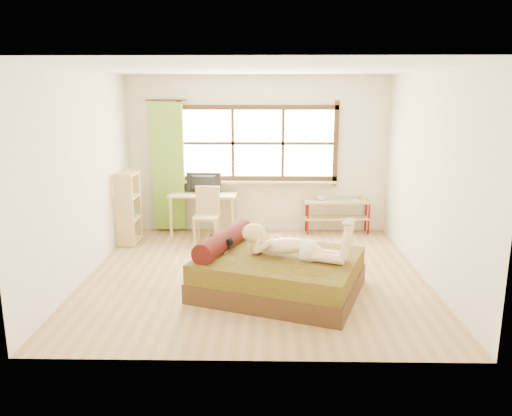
{
  "coord_description": "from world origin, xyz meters",
  "views": [
    {
      "loc": [
        0.13,
        -6.4,
        2.41
      ],
      "look_at": [
        0.01,
        0.2,
        0.88
      ],
      "focal_mm": 35.0,
      "sensor_mm": 36.0,
      "label": 1
    }
  ],
  "objects_px": {
    "bed": "(275,272)",
    "desk": "(203,199)",
    "chair": "(207,211)",
    "kitten": "(221,244)",
    "woman": "(292,235)",
    "pipe_shelf": "(338,209)",
    "bookshelf": "(128,208)"
  },
  "relations": [
    {
      "from": "chair",
      "to": "kitten",
      "type": "bearing_deg",
      "value": -76.27
    },
    {
      "from": "kitten",
      "to": "pipe_shelf",
      "type": "height_order",
      "value": "kitten"
    },
    {
      "from": "bed",
      "to": "kitten",
      "type": "height_order",
      "value": "bed"
    },
    {
      "from": "woman",
      "to": "chair",
      "type": "xyz_separation_m",
      "value": [
        -1.28,
        2.25,
        -0.25
      ]
    },
    {
      "from": "kitten",
      "to": "desk",
      "type": "xyz_separation_m",
      "value": [
        -0.52,
        2.47,
        0.04
      ]
    },
    {
      "from": "bookshelf",
      "to": "pipe_shelf",
      "type": "bearing_deg",
      "value": 11.26
    },
    {
      "from": "bed",
      "to": "desk",
      "type": "distance_m",
      "value": 2.84
    },
    {
      "from": "bookshelf",
      "to": "woman",
      "type": "bearing_deg",
      "value": -38.88
    },
    {
      "from": "kitten",
      "to": "pipe_shelf",
      "type": "xyz_separation_m",
      "value": [
        1.82,
        2.59,
        -0.16
      ]
    },
    {
      "from": "bed",
      "to": "chair",
      "type": "height_order",
      "value": "chair"
    },
    {
      "from": "kitten",
      "to": "chair",
      "type": "xyz_separation_m",
      "value": [
        -0.41,
        2.1,
        -0.08
      ]
    },
    {
      "from": "bed",
      "to": "desk",
      "type": "height_order",
      "value": "desk"
    },
    {
      "from": "woman",
      "to": "pipe_shelf",
      "type": "bearing_deg",
      "value": 90.72
    },
    {
      "from": "bed",
      "to": "woman",
      "type": "distance_m",
      "value": 0.54
    },
    {
      "from": "kitten",
      "to": "pipe_shelf",
      "type": "relative_size",
      "value": 0.24
    },
    {
      "from": "desk",
      "to": "pipe_shelf",
      "type": "distance_m",
      "value": 2.35
    },
    {
      "from": "kitten",
      "to": "desk",
      "type": "distance_m",
      "value": 2.52
    },
    {
      "from": "bed",
      "to": "woman",
      "type": "xyz_separation_m",
      "value": [
        0.19,
        -0.07,
        0.5
      ]
    },
    {
      "from": "chair",
      "to": "bookshelf",
      "type": "distance_m",
      "value": 1.27
    },
    {
      "from": "desk",
      "to": "pipe_shelf",
      "type": "relative_size",
      "value": 1.0
    },
    {
      "from": "kitten",
      "to": "chair",
      "type": "relative_size",
      "value": 0.31
    },
    {
      "from": "bed",
      "to": "bookshelf",
      "type": "xyz_separation_m",
      "value": [
        -2.34,
        2.01,
        0.34
      ]
    },
    {
      "from": "desk",
      "to": "bookshelf",
      "type": "height_order",
      "value": "bookshelf"
    },
    {
      "from": "pipe_shelf",
      "to": "bookshelf",
      "type": "distance_m",
      "value": 3.55
    },
    {
      "from": "bed",
      "to": "desk",
      "type": "bearing_deg",
      "value": 134.89
    },
    {
      "from": "bed",
      "to": "chair",
      "type": "bearing_deg",
      "value": 136.33
    },
    {
      "from": "bed",
      "to": "kitten",
      "type": "distance_m",
      "value": 0.76
    },
    {
      "from": "chair",
      "to": "bookshelf",
      "type": "height_order",
      "value": "bookshelf"
    },
    {
      "from": "desk",
      "to": "chair",
      "type": "xyz_separation_m",
      "value": [
        0.1,
        -0.37,
        -0.12
      ]
    },
    {
      "from": "bed",
      "to": "bookshelf",
      "type": "relative_size",
      "value": 1.95
    },
    {
      "from": "pipe_shelf",
      "to": "woman",
      "type": "bearing_deg",
      "value": -111.5
    },
    {
      "from": "desk",
      "to": "pipe_shelf",
      "type": "height_order",
      "value": "desk"
    }
  ]
}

